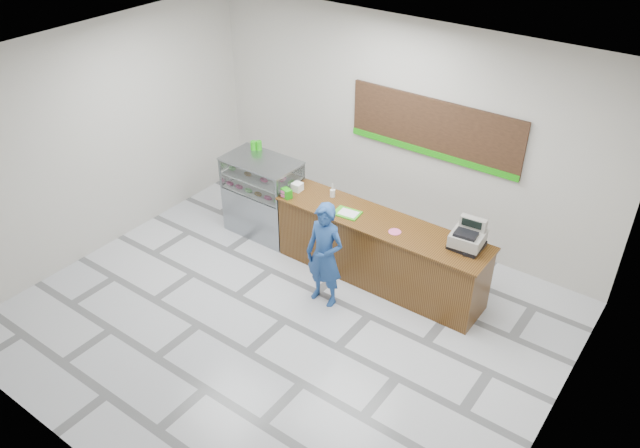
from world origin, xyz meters
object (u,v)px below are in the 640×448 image
Objects in this scene: sales_counter at (379,251)px; customer at (325,255)px; display_case at (263,196)px; serving_tray at (347,213)px; cash_register at (468,237)px.

sales_counter is 0.97m from customer.
display_case is 0.84× the size of customer.
customer is (0.14, -0.75, -0.25)m from serving_tray.
customer reaches higher than serving_tray.
customer is at bearing -24.84° from display_case.
customer is at bearing -153.41° from cash_register.
customer is (-0.36, -0.86, 0.27)m from sales_counter.
serving_tray is at bearing -3.74° from display_case.
customer is at bearing -85.46° from serving_tray.
display_case is at bearing 176.95° from cash_register.
sales_counter is at bearing 66.07° from customer.
display_case is 3.50m from cash_register.
serving_tray is at bearing -167.36° from sales_counter.
sales_counter is 2.23m from display_case.
cash_register reaches higher than display_case.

